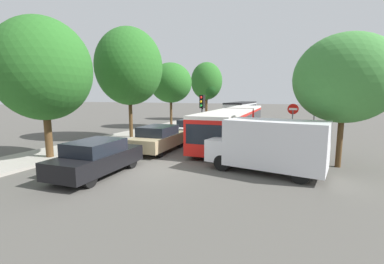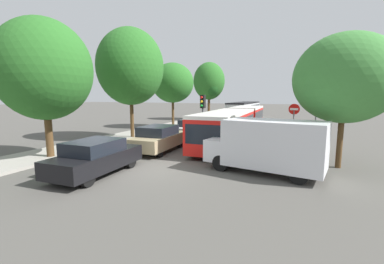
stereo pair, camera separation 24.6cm
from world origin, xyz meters
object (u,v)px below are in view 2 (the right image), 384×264
at_px(direction_sign_post, 317,107).
at_px(tree_left_near, 44,72).
at_px(white_van, 268,145).
at_px(tree_right_near, 345,79).
at_px(articulated_bus, 236,122).
at_px(queued_car_black, 96,157).
at_px(city_bus_rear, 244,109).
at_px(queued_car_navy, 214,122).
at_px(tree_left_far, 172,84).
at_px(tree_left_mid, 130,69).
at_px(traffic_light, 203,108).
at_px(tree_left_distant, 209,82).
at_px(no_entry_sign, 294,118).
at_px(queued_car_white, 193,128).
at_px(queued_car_tan, 159,138).

distance_m(direction_sign_post, tree_left_near, 17.29).
height_order(white_van, tree_right_near, tree_right_near).
relative_size(articulated_bus, queued_car_black, 3.61).
xyz_separation_m(queued_car_black, tree_right_near, (9.67, 5.26, 3.35)).
distance_m(city_bus_rear, queued_car_navy, 13.35).
bearing_deg(tree_left_far, queued_car_black, -73.95).
relative_size(tree_left_mid, tree_left_far, 1.25).
distance_m(traffic_light, tree_right_near, 8.70).
bearing_deg(tree_left_near, tree_left_far, 91.40).
bearing_deg(tree_left_distant, no_entry_sign, -54.09).
bearing_deg(queued_car_white, tree_left_near, 154.49).
xyz_separation_m(queued_car_tan, queued_car_white, (-0.10, 5.57, -0.04)).
xyz_separation_m(queued_car_black, queued_car_white, (-0.05, 10.72, -0.01)).
relative_size(queued_car_tan, white_van, 0.86).
relative_size(city_bus_rear, direction_sign_post, 3.13).
bearing_deg(city_bus_rear, articulated_bus, -169.06).
bearing_deg(no_entry_sign, direction_sign_post, 146.20).
distance_m(city_bus_rear, white_van, 27.34).
distance_m(queued_car_white, no_entry_sign, 7.66).
relative_size(queued_car_tan, queued_car_navy, 1.05).
xyz_separation_m(tree_left_mid, tree_left_distant, (0.29, 17.53, -0.15)).
xyz_separation_m(direction_sign_post, tree_right_near, (0.74, -6.91, 1.54)).
relative_size(articulated_bus, traffic_light, 4.63).
bearing_deg(white_van, queued_car_white, -38.87).
xyz_separation_m(tree_left_distant, tree_right_near, (13.64, -20.63, -1.12)).
relative_size(tree_left_mid, tree_left_distant, 1.06).
xyz_separation_m(white_van, tree_left_distant, (-10.69, 22.77, 3.99)).
bearing_deg(tree_left_mid, traffic_light, -0.20).
height_order(tree_left_mid, tree_right_near, tree_left_mid).
height_order(city_bus_rear, tree_left_near, tree_left_near).
distance_m(white_van, traffic_light, 7.35).
relative_size(queued_car_navy, tree_left_near, 0.59).
distance_m(tree_left_far, tree_right_near, 17.80).
bearing_deg(tree_right_near, traffic_light, 158.87).
height_order(queued_car_black, direction_sign_post, direction_sign_post).
bearing_deg(tree_left_far, white_van, -48.60).
relative_size(direction_sign_post, tree_left_far, 0.53).
distance_m(city_bus_rear, tree_left_mid, 22.12).
xyz_separation_m(queued_car_black, white_van, (6.71, 3.12, 0.49)).
relative_size(queued_car_navy, traffic_light, 1.27).
height_order(queued_car_white, white_van, white_van).
xyz_separation_m(no_entry_sign, tree_right_near, (2.16, -4.78, 2.23)).
height_order(queued_car_black, tree_left_near, tree_left_near).
relative_size(city_bus_rear, queued_car_navy, 2.62).
bearing_deg(tree_left_mid, queued_car_navy, 62.11).
height_order(queued_car_tan, tree_left_distant, tree_left_distant).
xyz_separation_m(queued_car_navy, tree_left_far, (-4.53, -0.41, 3.83)).
relative_size(queued_car_black, tree_left_near, 0.60).
bearing_deg(tree_left_mid, no_entry_sign, 8.11).
height_order(traffic_light, direction_sign_post, direction_sign_post).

